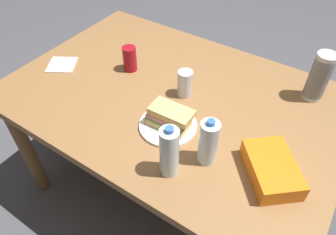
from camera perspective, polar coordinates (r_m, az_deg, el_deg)
name	(u,v)px	position (r m, az deg, el deg)	size (l,w,h in m)	color
ground_plane	(171,187)	(1.97, 0.63, -12.46)	(8.00, 8.00, 0.00)	#4C4C51
dining_table	(172,109)	(1.47, 0.82, 1.52)	(1.48, 1.01, 0.74)	olive
paper_plate	(168,125)	(1.26, 0.00, -1.43)	(0.23, 0.23, 0.01)	white
sandwich	(169,117)	(1.23, 0.19, 0.08)	(0.18, 0.10, 0.08)	#DBB26B
soda_can_red	(130,59)	(1.54, -6.96, 10.57)	(0.07, 0.07, 0.12)	maroon
chip_bag	(272,169)	(1.14, 18.31, -8.86)	(0.23, 0.15, 0.07)	orange
water_bottle_tall	(169,152)	(1.04, 0.22, -6.29)	(0.07, 0.07, 0.22)	silver
plastic_cup_stack	(319,77)	(1.47, 25.75, 6.65)	(0.08, 0.08, 0.22)	silver
water_bottle_spare	(208,142)	(1.09, 7.34, -4.51)	(0.07, 0.07, 0.20)	silver
soda_can_silver	(185,83)	(1.37, 3.09, 6.20)	(0.07, 0.07, 0.12)	silver
paper_napkin	(62,65)	(1.67, -18.70, 9.07)	(0.13, 0.13, 0.01)	white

